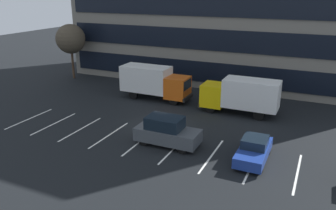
# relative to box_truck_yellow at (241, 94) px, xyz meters

# --- Properties ---
(ground_plane) EXTENTS (120.00, 120.00, 0.00)m
(ground_plane) POSITION_rel_box_truck_yellow_xyz_m (-5.35, -5.68, -1.84)
(ground_plane) COLOR black
(lot_markings) EXTENTS (22.54, 5.40, 0.01)m
(lot_markings) POSITION_rel_box_truck_yellow_xyz_m (-5.35, -9.08, -1.84)
(lot_markings) COLOR silver
(lot_markings) RESTS_ON ground_plane
(box_truck_yellow) EXTENTS (7.05, 2.33, 3.27)m
(box_truck_yellow) POSITION_rel_box_truck_yellow_xyz_m (0.00, 0.00, 0.00)
(box_truck_yellow) COLOR yellow
(box_truck_yellow) RESTS_ON ground_plane
(box_truck_orange) EXTENTS (7.25, 2.40, 3.36)m
(box_truck_orange) POSITION_rel_box_truck_yellow_xyz_m (-9.14, 0.65, 0.05)
(box_truck_orange) COLOR #D85914
(box_truck_orange) RESTS_ON ground_plane
(sedan_navy) EXTENTS (1.82, 4.35, 1.56)m
(sedan_navy) POSITION_rel_box_truck_yellow_xyz_m (2.96, -8.47, -1.10)
(sedan_navy) COLOR navy
(sedan_navy) RESTS_ON ground_plane
(suv_charcoal) EXTENTS (4.72, 2.00, 2.13)m
(suv_charcoal) POSITION_rel_box_truck_yellow_xyz_m (-3.32, -8.74, -0.81)
(suv_charcoal) COLOR #474C51
(suv_charcoal) RESTS_ON ground_plane
(bare_tree) EXTENTS (3.61, 3.61, 6.77)m
(bare_tree) POSITION_rel_box_truck_yellow_xyz_m (-22.35, 4.03, 3.11)
(bare_tree) COLOR #473323
(bare_tree) RESTS_ON ground_plane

